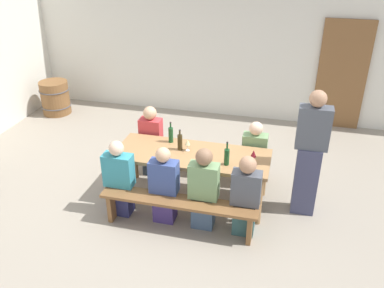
# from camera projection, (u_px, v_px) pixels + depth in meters

# --- Properties ---
(ground_plane) EXTENTS (24.00, 24.00, 0.00)m
(ground_plane) POSITION_uv_depth(u_px,v_px,m) (192.00, 198.00, 6.03)
(ground_plane) COLOR gray
(back_wall) EXTENTS (14.00, 0.20, 3.20)m
(back_wall) POSITION_uv_depth(u_px,v_px,m) (232.00, 38.00, 8.08)
(back_wall) COLOR silver
(back_wall) RESTS_ON ground
(wooden_door) EXTENTS (0.90, 0.06, 2.10)m
(wooden_door) POSITION_uv_depth(u_px,v_px,m) (342.00, 76.00, 7.76)
(wooden_door) COLOR brown
(wooden_door) RESTS_ON ground
(tasting_table) EXTENTS (2.16, 0.81, 0.75)m
(tasting_table) POSITION_uv_depth(u_px,v_px,m) (192.00, 158.00, 5.72)
(tasting_table) COLOR #9E7247
(tasting_table) RESTS_ON ground
(bench_near) EXTENTS (2.06, 0.30, 0.45)m
(bench_near) POSITION_uv_depth(u_px,v_px,m) (179.00, 206.00, 5.26)
(bench_near) COLOR brown
(bench_near) RESTS_ON ground
(bench_far) EXTENTS (2.06, 0.30, 0.45)m
(bench_far) POSITION_uv_depth(u_px,v_px,m) (203.00, 154.00, 6.47)
(bench_far) COLOR brown
(bench_far) RESTS_ON ground
(wine_bottle_0) EXTENTS (0.07, 0.07, 0.34)m
(wine_bottle_0) POSITION_uv_depth(u_px,v_px,m) (227.00, 156.00, 5.36)
(wine_bottle_0) COLOR #194723
(wine_bottle_0) RESTS_ON tasting_table
(wine_bottle_1) EXTENTS (0.07, 0.07, 0.32)m
(wine_bottle_1) POSITION_uv_depth(u_px,v_px,m) (171.00, 135.00, 5.94)
(wine_bottle_1) COLOR #194723
(wine_bottle_1) RESTS_ON tasting_table
(wine_bottle_2) EXTENTS (0.07, 0.07, 0.31)m
(wine_bottle_2) POSITION_uv_depth(u_px,v_px,m) (180.00, 142.00, 5.73)
(wine_bottle_2) COLOR #332814
(wine_bottle_2) RESTS_ON tasting_table
(wine_glass_0) EXTENTS (0.08, 0.08, 0.17)m
(wine_glass_0) POSITION_uv_depth(u_px,v_px,m) (188.00, 143.00, 5.70)
(wine_glass_0) COLOR silver
(wine_glass_0) RESTS_ON tasting_table
(wine_glass_1) EXTENTS (0.08, 0.08, 0.18)m
(wine_glass_1) POSITION_uv_depth(u_px,v_px,m) (254.00, 154.00, 5.41)
(wine_glass_1) COLOR silver
(wine_glass_1) RESTS_ON tasting_table
(seated_guest_near_0) EXTENTS (0.39, 0.24, 1.11)m
(seated_guest_near_0) POSITION_uv_depth(u_px,v_px,m) (119.00, 180.00, 5.50)
(seated_guest_near_0) COLOR navy
(seated_guest_near_0) RESTS_ON ground
(seated_guest_near_1) EXTENTS (0.37, 0.24, 1.10)m
(seated_guest_near_1) POSITION_uv_depth(u_px,v_px,m) (164.00, 187.00, 5.36)
(seated_guest_near_1) COLOR #3C2C69
(seated_guest_near_1) RESTS_ON ground
(seated_guest_near_2) EXTENTS (0.38, 0.24, 1.15)m
(seated_guest_near_2) POSITION_uv_depth(u_px,v_px,m) (204.00, 190.00, 5.23)
(seated_guest_near_2) COLOR #3C516D
(seated_guest_near_2) RESTS_ON ground
(seated_guest_near_3) EXTENTS (0.37, 0.24, 1.12)m
(seated_guest_near_3) POSITION_uv_depth(u_px,v_px,m) (246.00, 197.00, 5.12)
(seated_guest_near_3) COLOR #305657
(seated_guest_near_3) RESTS_ON ground
(seated_guest_far_0) EXTENTS (0.34, 0.24, 1.15)m
(seated_guest_far_0) POSITION_uv_depth(u_px,v_px,m) (151.00, 142.00, 6.42)
(seated_guest_far_0) COLOR #303F52
(seated_guest_far_0) RESTS_ON ground
(seated_guest_far_1) EXTENTS (0.36, 0.24, 1.07)m
(seated_guest_far_1) POSITION_uv_depth(u_px,v_px,m) (254.00, 157.00, 6.09)
(seated_guest_far_1) COLOR #36544B
(seated_guest_far_1) RESTS_ON ground
(standing_host) EXTENTS (0.41, 0.24, 1.78)m
(standing_host) POSITION_uv_depth(u_px,v_px,m) (309.00, 156.00, 5.37)
(standing_host) COLOR #3F415F
(standing_host) RESTS_ON ground
(wine_barrel) EXTENTS (0.62, 0.62, 0.70)m
(wine_barrel) POSITION_uv_depth(u_px,v_px,m) (55.00, 98.00, 8.67)
(wine_barrel) COLOR brown
(wine_barrel) RESTS_ON ground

